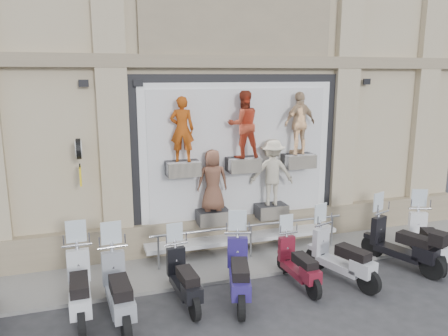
{
  "coord_description": "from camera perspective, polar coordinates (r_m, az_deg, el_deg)",
  "views": [
    {
      "loc": [
        -3.81,
        -7.48,
        4.54
      ],
      "look_at": [
        -0.73,
        1.9,
        2.42
      ],
      "focal_mm": 35.0,
      "sensor_mm": 36.0,
      "label": 1
    }
  ],
  "objects": [
    {
      "name": "ground",
      "position": [
        9.54,
        8.08,
        -16.43
      ],
      "size": [
        90.0,
        90.0,
        0.0
      ],
      "primitive_type": "plane",
      "color": "#2E2E31",
      "rests_on": "ground"
    },
    {
      "name": "scooter_d",
      "position": [
        8.97,
        -5.31,
        -12.91
      ],
      "size": [
        0.66,
        1.89,
        1.51
      ],
      "primitive_type": null,
      "rotation": [
        0.0,
        0.0,
        0.07
      ],
      "color": "black",
      "rests_on": "ground"
    },
    {
      "name": "building",
      "position": [
        15.04,
        -3.57,
        17.67
      ],
      "size": [
        14.0,
        8.6,
        12.0
      ],
      "primitive_type": null,
      "color": "tan",
      "rests_on": "ground"
    },
    {
      "name": "scooter_i",
      "position": [
        11.76,
        25.08,
        -7.37
      ],
      "size": [
        1.3,
        2.16,
        1.69
      ],
      "primitive_type": null,
      "rotation": [
        0.0,
        0.0,
        -0.36
      ],
      "color": "silver",
      "rests_on": "ground"
    },
    {
      "name": "sidewalk",
      "position": [
        11.25,
        3.29,
        -11.49
      ],
      "size": [
        16.0,
        2.2,
        0.08
      ],
      "primitive_type": "cube",
      "color": "gray",
      "rests_on": "ground"
    },
    {
      "name": "scooter_f",
      "position": [
        9.78,
        9.71,
        -11.06
      ],
      "size": [
        0.59,
        1.8,
        1.45
      ],
      "primitive_type": null,
      "rotation": [
        0.0,
        0.0,
        0.04
      ],
      "color": "maroon",
      "rests_on": "ground"
    },
    {
      "name": "scooter_e",
      "position": [
        9.04,
        1.99,
        -12.0
      ],
      "size": [
        1.19,
        2.18,
        1.7
      ],
      "primitive_type": null,
      "rotation": [
        0.0,
        0.0,
        -0.29
      ],
      "color": "navy",
      "rests_on": "ground"
    },
    {
      "name": "guard_rail",
      "position": [
        11.0,
        3.51,
        -9.66
      ],
      "size": [
        5.06,
        0.1,
        0.93
      ],
      "primitive_type": null,
      "color": "#9EA0A5",
      "rests_on": "ground"
    },
    {
      "name": "scooter_b",
      "position": [
        8.86,
        -18.44,
        -13.12
      ],
      "size": [
        0.65,
        2.11,
        1.71
      ],
      "primitive_type": null,
      "rotation": [
        0.0,
        0.0,
        0.01
      ],
      "color": "silver",
      "rests_on": "ground"
    },
    {
      "name": "scooter_g",
      "position": [
        10.13,
        15.18,
        -9.87
      ],
      "size": [
        1.19,
        2.11,
        1.65
      ],
      "primitive_type": null,
      "rotation": [
        0.0,
        0.0,
        0.31
      ],
      "color": "#B1B2B8",
      "rests_on": "ground"
    },
    {
      "name": "scooter_h",
      "position": [
        11.24,
        22.3,
        -7.95
      ],
      "size": [
        1.3,
        2.19,
        1.71
      ],
      "primitive_type": null,
      "rotation": [
        0.0,
        0.0,
        0.35
      ],
      "color": "black",
      "rests_on": "ground"
    },
    {
      "name": "shop_vitrine",
      "position": [
        11.16,
        2.73,
        0.92
      ],
      "size": [
        5.6,
        0.91,
        4.3
      ],
      "color": "black",
      "rests_on": "ground"
    },
    {
      "name": "clock_sign_bracket",
      "position": [
        10.1,
        -18.41,
        1.57
      ],
      "size": [
        0.1,
        0.8,
        1.02
      ],
      "color": "black",
      "rests_on": "ground"
    },
    {
      "name": "scooter_c",
      "position": [
        8.55,
        -13.7,
        -13.73
      ],
      "size": [
        0.74,
        2.16,
        1.73
      ],
      "primitive_type": null,
      "rotation": [
        0.0,
        0.0,
        0.06
      ],
      "color": "gray",
      "rests_on": "ground"
    }
  ]
}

